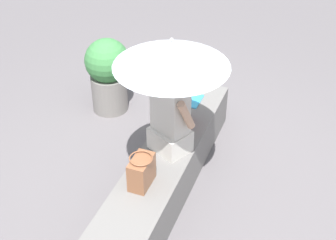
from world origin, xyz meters
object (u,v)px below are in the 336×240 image
at_px(handbag_black, 181,111).
at_px(planter_near, 108,73).
at_px(parasol, 172,54).
at_px(magazine, 191,100).
at_px(person_seated, 170,115).
at_px(tote_bag_canvas, 142,171).

height_order(handbag_black, planter_near, planter_near).
bearing_deg(parasol, magazine, -173.60).
xyz_separation_m(handbag_black, magazine, (-0.42, -0.03, -0.14)).
xyz_separation_m(handbag_black, planter_near, (-0.57, -1.11, -0.09)).
xyz_separation_m(parasol, planter_near, (-1.03, -1.17, -0.96)).
xyz_separation_m(parasol, magazine, (-0.89, -0.10, -1.00)).
relative_size(person_seated, handbag_black, 3.12).
bearing_deg(handbag_black, person_seated, 5.80).
relative_size(tote_bag_canvas, planter_near, 0.32).
bearing_deg(parasol, person_seated, -144.82).
bearing_deg(tote_bag_canvas, magazine, -179.09).
relative_size(person_seated, tote_bag_canvas, 3.12).
bearing_deg(tote_bag_canvas, parasol, 171.08).
bearing_deg(handbag_black, magazine, -175.52).
relative_size(magazine, planter_near, 0.31).
height_order(parasol, handbag_black, parasol).
bearing_deg(tote_bag_canvas, planter_near, -144.39).
xyz_separation_m(parasol, handbag_black, (-0.47, -0.07, -0.87)).
relative_size(person_seated, planter_near, 0.99).
distance_m(parasol, magazine, 1.34).
distance_m(magazine, planter_near, 1.08).
distance_m(person_seated, magazine, 0.94).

